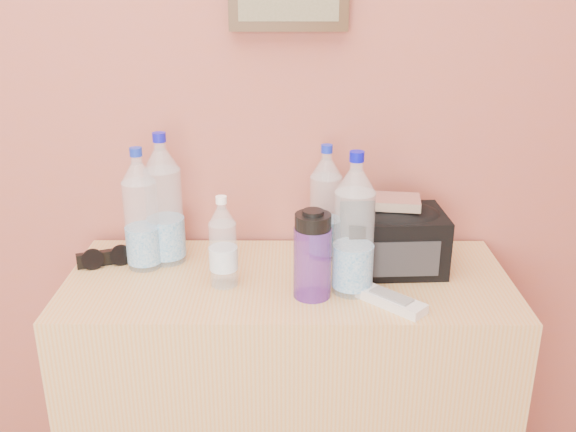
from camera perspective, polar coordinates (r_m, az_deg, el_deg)
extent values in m
cube|color=#A78354|center=(1.81, 0.01, -15.39)|extent=(1.11, 0.46, 0.70)
cylinder|color=white|center=(1.67, -12.89, -0.02)|extent=(0.09, 0.09, 0.28)
cylinder|color=#132AAC|center=(1.62, -13.38, 5.57)|extent=(0.03, 0.03, 0.02)
cylinder|color=silver|center=(1.69, -10.94, 0.81)|extent=(0.09, 0.09, 0.30)
cylinder|color=#1211B6|center=(1.63, -11.39, 6.89)|extent=(0.03, 0.03, 0.02)
cylinder|color=silver|center=(1.69, 3.35, 0.65)|extent=(0.08, 0.08, 0.27)
cylinder|color=#1124BD|center=(1.64, 3.48, 5.99)|extent=(0.03, 0.03, 0.02)
cylinder|color=silver|center=(1.50, 5.87, -1.48)|extent=(0.09, 0.09, 0.30)
cylinder|color=#070ABC|center=(1.44, 6.14, 5.29)|extent=(0.03, 0.03, 0.02)
cylinder|color=silver|center=(1.55, -5.79, -2.78)|extent=(0.07, 0.07, 0.20)
cylinder|color=white|center=(1.51, -5.96, 1.44)|extent=(0.03, 0.03, 0.02)
cylinder|color=#51228C|center=(1.50, 2.18, -4.15)|extent=(0.09, 0.09, 0.17)
cylinder|color=black|center=(1.46, 2.24, -0.31)|extent=(0.08, 0.08, 0.04)
cube|color=white|center=(1.51, 9.14, -7.46)|extent=(0.16, 0.15, 0.02)
cube|color=silver|center=(1.62, 9.72, 1.24)|extent=(0.12, 0.11, 0.02)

